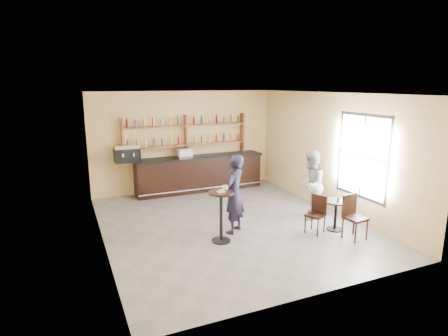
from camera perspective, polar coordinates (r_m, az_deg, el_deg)
name	(u,v)px	position (r m, az deg, el deg)	size (l,w,h in m)	color
floor	(229,224)	(9.44, 0.83, -8.52)	(7.00, 7.00, 0.00)	slate
ceiling	(230,93)	(8.80, 0.90, 11.29)	(7.00, 7.00, 0.00)	white
wall_back	(185,141)	(12.21, -5.94, 4.08)	(7.00, 7.00, 0.00)	#E6C383
wall_front	(322,203)	(6.07, 14.68, -5.15)	(7.00, 7.00, 0.00)	#E6C383
wall_left	(99,173)	(8.24, -18.51, -0.71)	(7.00, 7.00, 0.00)	#E6C383
wall_right	(330,152)	(10.56, 15.88, 2.31)	(7.00, 7.00, 0.00)	#E6C383
window_pane	(363,156)	(9.66, 20.37, 1.66)	(2.00, 2.00, 0.00)	white
window_frame	(362,156)	(9.65, 20.34, 1.66)	(0.04, 1.70, 2.10)	black
shelf_unit	(186,135)	(12.05, -5.78, 4.99)	(4.00, 0.26, 1.40)	brown
liquor_bottles	(186,130)	(12.03, -5.80, 5.79)	(3.68, 0.10, 1.00)	#8C5919
bar_counter	(199,173)	(12.19, -3.78, -0.82)	(4.23, 0.82, 1.14)	black
espresso_machine	(127,153)	(11.47, -14.56, 2.18)	(0.72, 0.46, 0.52)	black
pastry_case	(185,153)	(11.89, -6.04, 2.29)	(0.45, 0.36, 0.27)	silver
pedestal_table	(221,217)	(8.25, -0.44, -7.46)	(0.56, 0.56, 1.14)	black
napkin	(221,192)	(8.07, -0.45, -3.63)	(0.15, 0.15, 0.00)	white
donut	(222,191)	(8.06, -0.36, -3.49)	(0.11, 0.11, 0.04)	#D78B4E
cup_pedestal	(225,188)	(8.20, 0.18, -3.01)	(0.13, 0.13, 0.10)	white
man_main	(234,194)	(8.66, 1.53, -3.99)	(0.68, 0.45, 1.86)	black
cafe_table	(335,215)	(9.34, 16.62, -6.93)	(0.58, 0.58, 0.73)	black
cup_cafe	(338,199)	(9.25, 17.02, -4.49)	(0.09, 0.09, 0.09)	white
chair_west	(315,215)	(9.02, 13.74, -6.95)	(0.38, 0.38, 0.88)	black
chair_south	(356,218)	(8.91, 19.41, -7.15)	(0.43, 0.43, 1.00)	black
patron_second	(310,185)	(9.84, 13.02, -2.54)	(0.86, 0.67, 1.77)	#9E9FA3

